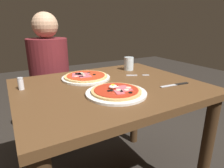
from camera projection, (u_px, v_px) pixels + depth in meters
name	position (u px, v px, depth m)	size (l,w,h in m)	color
dining_table	(110.00, 104.00, 1.16)	(1.05, 0.85, 0.75)	brown
pizza_foreground	(116.00, 92.00, 0.97)	(0.31, 0.31, 0.05)	white
pizza_across_left	(86.00, 77.00, 1.24)	(0.31, 0.31, 0.03)	white
water_glass_near	(129.00, 65.00, 1.46)	(0.07, 0.07, 0.10)	silver
fork	(136.00, 75.00, 1.31)	(0.15, 0.08, 0.00)	silver
knife	(176.00, 84.00, 1.11)	(0.20, 0.04, 0.01)	silver
salt_shaker	(21.00, 84.00, 1.03)	(0.03, 0.03, 0.07)	white
diner_person	(51.00, 88.00, 1.64)	(0.32, 0.32, 1.18)	black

